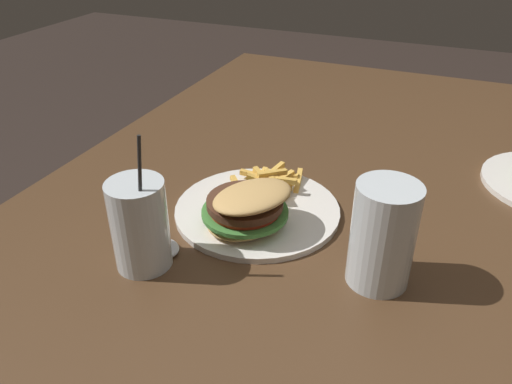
{
  "coord_description": "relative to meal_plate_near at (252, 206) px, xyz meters",
  "views": [
    {
      "loc": [
        0.74,
        0.0,
        1.16
      ],
      "look_at": [
        0.09,
        -0.27,
        0.74
      ],
      "focal_mm": 35.0,
      "sensor_mm": 36.0,
      "label": 1
    }
  ],
  "objects": [
    {
      "name": "juice_glass",
      "position": [
        0.16,
        -0.1,
        0.03
      ],
      "size": [
        0.08,
        0.08,
        0.21
      ],
      "color": "silver",
      "rests_on": "dining_table"
    },
    {
      "name": "dining_table",
      "position": [
        -0.12,
        0.27,
        -0.1
      ],
      "size": [
        1.59,
        1.38,
        0.7
      ],
      "color": "#4C331E",
      "rests_on": "ground_plane"
    },
    {
      "name": "meal_plate_near",
      "position": [
        0.0,
        0.0,
        0.0
      ],
      "size": [
        0.28,
        0.28,
        0.09
      ],
      "color": "white",
      "rests_on": "dining_table"
    },
    {
      "name": "spoon",
      "position": [
        0.12,
        -0.09,
        -0.02
      ],
      "size": [
        0.12,
        0.13,
        0.01
      ],
      "rotation": [
        0.0,
        0.0,
        0.84
      ],
      "color": "silver",
      "rests_on": "dining_table"
    },
    {
      "name": "beer_glass",
      "position": [
        0.07,
        0.22,
        0.04
      ],
      "size": [
        0.09,
        0.09,
        0.15
      ],
      "color": "silver",
      "rests_on": "dining_table"
    }
  ]
}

